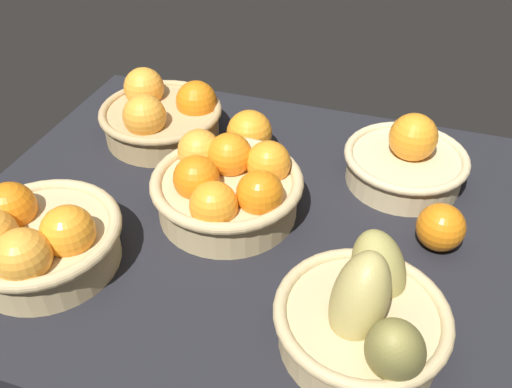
# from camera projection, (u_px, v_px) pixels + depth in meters

# --- Properties ---
(market_tray) EXTENTS (0.84, 0.72, 0.03)m
(market_tray) POSITION_uv_depth(u_px,v_px,m) (239.00, 221.00, 0.87)
(market_tray) COLOR black
(market_tray) RESTS_ON ground
(basket_far_left_pears) EXTENTS (0.21, 0.23, 0.15)m
(basket_far_left_pears) POSITION_uv_depth(u_px,v_px,m) (366.00, 318.00, 0.64)
(basket_far_left_pears) COLOR tan
(basket_far_left_pears) RESTS_ON market_tray
(basket_near_right) EXTENTS (0.22, 0.22, 0.11)m
(basket_near_right) POSITION_uv_depth(u_px,v_px,m) (162.00, 115.00, 1.01)
(basket_near_right) COLOR tan
(basket_near_right) RESTS_ON market_tray
(basket_far_right) EXTENTS (0.22, 0.22, 0.11)m
(basket_far_right) POSITION_uv_depth(u_px,v_px,m) (37.00, 239.00, 0.74)
(basket_far_right) COLOR tan
(basket_far_right) RESTS_ON market_tray
(basket_near_left) EXTENTS (0.20, 0.20, 0.12)m
(basket_near_left) POSITION_uv_depth(u_px,v_px,m) (406.00, 161.00, 0.90)
(basket_near_left) COLOR #D3BC8C
(basket_near_left) RESTS_ON market_tray
(basket_center) EXTENTS (0.23, 0.23, 0.12)m
(basket_center) POSITION_uv_depth(u_px,v_px,m) (227.00, 186.00, 0.83)
(basket_center) COLOR tan
(basket_center) RESTS_ON market_tray
(loose_orange_front_gap) EXTENTS (0.07, 0.07, 0.07)m
(loose_orange_front_gap) POSITION_uv_depth(u_px,v_px,m) (441.00, 227.00, 0.78)
(loose_orange_front_gap) COLOR orange
(loose_orange_front_gap) RESTS_ON market_tray
(loose_orange_back_gap) EXTENTS (0.08, 0.08, 0.08)m
(loose_orange_back_gap) POSITION_uv_depth(u_px,v_px,m) (249.00, 133.00, 0.97)
(loose_orange_back_gap) COLOR orange
(loose_orange_back_gap) RESTS_ON market_tray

